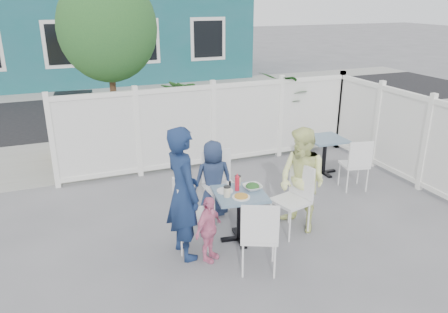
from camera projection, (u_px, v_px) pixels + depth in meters
name	position (u px, v px, depth m)	size (l,w,h in m)	color
ground	(263.00, 220.00, 6.52)	(80.00, 80.00, 0.00)	slate
near_sidewalk	(188.00, 144.00, 9.83)	(24.00, 2.60, 0.01)	gray
street	(151.00, 108.00, 13.05)	(24.00, 5.00, 0.01)	black
far_sidewalk	(132.00, 88.00, 15.76)	(24.00, 1.60, 0.01)	gray
building	(98.00, 0.00, 17.50)	(11.00, 6.00, 6.00)	#15585C
fence_back	(213.00, 127.00, 8.37)	(5.86, 0.08, 1.60)	white
fence_right	(400.00, 136.00, 7.81)	(0.08, 3.66, 1.60)	white
tree	(108.00, 28.00, 7.94)	(1.80, 1.62, 3.59)	#382316
utility_cabinet	(77.00, 126.00, 8.99)	(0.67, 0.48, 1.25)	gold
potted_shrub_a	(185.00, 119.00, 8.86)	(0.90, 0.90, 1.61)	#1E4F24
potted_shrub_b	(279.00, 108.00, 9.48)	(1.52, 1.32, 1.69)	#1E4F24
main_table	(240.00, 204.00, 5.82)	(0.75, 0.75, 0.70)	#405D75
spare_table	(325.00, 146.00, 8.06)	(0.68, 0.68, 0.70)	#405D75
chair_left	(185.00, 210.00, 5.61)	(0.46, 0.47, 0.94)	white
chair_right	(295.00, 194.00, 6.04)	(0.53, 0.54, 0.98)	white
chair_back	(219.00, 179.00, 6.46)	(0.47, 0.46, 1.01)	white
chair_near	(259.00, 232.00, 5.08)	(0.57, 0.56, 0.96)	white
chair_spare	(357.00, 162.00, 7.33)	(0.49, 0.48, 0.91)	white
man	(183.00, 193.00, 5.37)	(0.63, 0.41, 1.72)	#15274D
woman	(302.00, 180.00, 6.04)	(0.72, 0.56, 1.49)	#E7F852
boy	(213.00, 179.00, 6.49)	(0.57, 0.37, 1.17)	#202F4F
toddler	(209.00, 229.00, 5.39)	(0.51, 0.21, 0.87)	pink
plate_main	(241.00, 197.00, 5.62)	(0.23, 0.23, 0.01)	white
plate_side	(225.00, 191.00, 5.80)	(0.22, 0.22, 0.02)	white
salad_bowl	(253.00, 187.00, 5.85)	(0.25, 0.25, 0.06)	white
coffee_cup_a	(227.00, 192.00, 5.63)	(0.09, 0.09, 0.13)	beige
coffee_cup_b	(238.00, 181.00, 5.98)	(0.08, 0.08, 0.13)	beige
ketchup_bottle	(237.00, 184.00, 5.80)	(0.06, 0.06, 0.20)	red
salt_shaker	(228.00, 184.00, 5.95)	(0.03, 0.03, 0.07)	white
pepper_shaker	(230.00, 184.00, 5.96)	(0.03, 0.03, 0.07)	black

